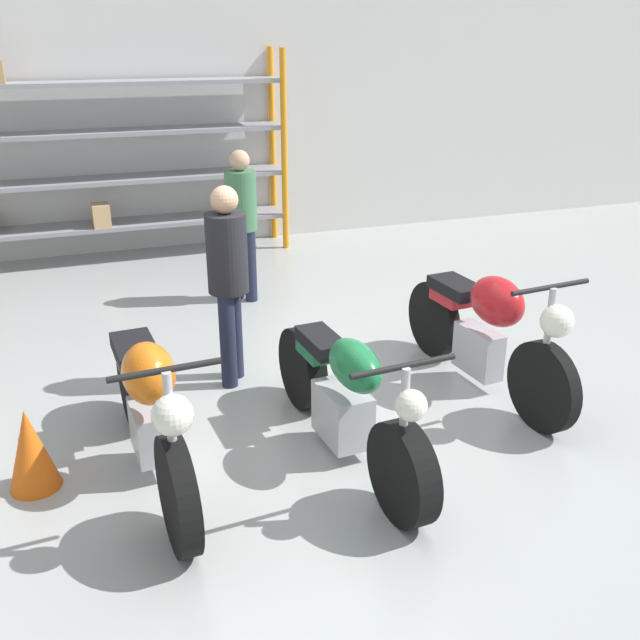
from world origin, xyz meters
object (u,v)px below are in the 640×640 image
object	(u,v)px
shelving_rack	(116,159)
motorcycle_orange	(150,408)
motorcycle_red	(487,328)
person_browsing	(228,271)
person_near_rack	(242,214)
traffic_cone	(30,449)
motorcycle_green	(347,399)

from	to	relation	value
shelving_rack	motorcycle_orange	world-z (taller)	shelving_rack
motorcycle_red	person_browsing	size ratio (longest dim) A/B	1.29
person_near_rack	traffic_cone	size ratio (longest dim) A/B	2.89
shelving_rack	motorcycle_red	bearing A→B (deg)	-63.34
person_browsing	person_near_rack	size ratio (longest dim) A/B	1.02
person_near_rack	traffic_cone	world-z (taller)	person_near_rack
motorcycle_orange	motorcycle_red	distance (m)	2.67
shelving_rack	person_near_rack	distance (m)	2.29
motorcycle_red	person_browsing	distance (m)	2.08
motorcycle_green	person_browsing	world-z (taller)	person_browsing
person_browsing	person_near_rack	xyz separation A→B (m)	(0.57, 1.87, -0.02)
motorcycle_red	person_near_rack	distance (m)	3.01
motorcycle_green	person_near_rack	size ratio (longest dim) A/B	1.36
person_browsing	shelving_rack	bearing A→B (deg)	-52.70
person_near_rack	traffic_cone	bearing A→B (deg)	16.97
motorcycle_green	person_near_rack	xyz separation A→B (m)	(0.10, 3.21, 0.50)
motorcycle_orange	person_near_rack	distance (m)	3.36
shelving_rack	motorcycle_green	bearing A→B (deg)	-79.53
motorcycle_green	shelving_rack	bearing A→B (deg)	-173.64
motorcycle_red	traffic_cone	world-z (taller)	motorcycle_red
person_browsing	motorcycle_orange	bearing A→B (deg)	86.30
motorcycle_orange	person_browsing	xyz separation A→B (m)	(0.79, 1.18, 0.45)
motorcycle_green	motorcycle_red	distance (m)	1.49
traffic_cone	motorcycle_green	bearing A→B (deg)	-8.97
person_browsing	person_near_rack	distance (m)	1.95
motorcycle_orange	motorcycle_red	bearing A→B (deg)	94.17
motorcycle_orange	traffic_cone	world-z (taller)	motorcycle_orange
person_browsing	traffic_cone	bearing A→B (deg)	64.17
shelving_rack	motorcycle_green	world-z (taller)	shelving_rack
motorcycle_orange	motorcycle_green	xyz separation A→B (m)	(1.26, -0.17, -0.08)
motorcycle_green	traffic_cone	bearing A→B (deg)	-103.08
motorcycle_red	person_browsing	world-z (taller)	person_browsing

